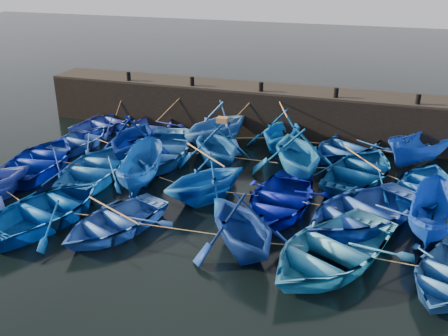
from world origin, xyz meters
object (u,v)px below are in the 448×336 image
(boat_8, at_px, (161,149))
(boat_13, at_px, (42,159))
(boat_0, at_px, (106,123))
(wooden_crate, at_px, (222,120))

(boat_8, xyz_separation_m, boat_13, (-4.89, -2.84, -0.05))
(boat_0, bearing_deg, wooden_crate, 176.94)
(wooden_crate, bearing_deg, boat_0, 159.78)
(boat_0, bearing_deg, boat_13, 108.38)
(boat_13, bearing_deg, wooden_crate, -169.35)
(boat_0, xyz_separation_m, boat_13, (0.13, -6.01, 0.09))
(boat_0, distance_m, boat_13, 6.02)
(boat_8, height_order, boat_13, boat_8)
(boat_8, distance_m, boat_13, 5.65)
(boat_8, distance_m, wooden_crate, 3.59)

